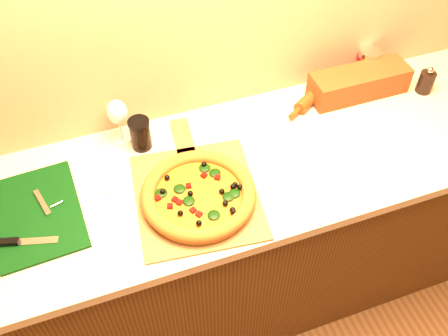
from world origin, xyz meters
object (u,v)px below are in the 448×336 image
pepper_grinder (426,81)px  coffee_canister (368,63)px  rolling_pin (316,93)px  pizza_peel (196,192)px  wine_glass (117,113)px  cutting_board (36,215)px  pizza (199,195)px  dark_jar (140,134)px

pepper_grinder → coffee_canister: (-0.17, 0.17, 0.02)m
coffee_canister → rolling_pin: bearing=-167.5°
pizza_peel → coffee_canister: (0.85, 0.36, 0.06)m
pizza_peel → wine_glass: (-0.18, 0.33, 0.12)m
cutting_board → coffee_canister: coffee_canister is taller
wine_glass → pizza_peel: bearing=-61.9°
pizza_peel → coffee_canister: 0.93m
coffee_canister → wine_glass: 1.03m
pizza → coffee_canister: bearing=24.9°
pepper_grinder → wine_glass: size_ratio=0.65×
pizza_peel → cutting_board: (-0.51, 0.08, 0.00)m
pepper_grinder → wine_glass: 1.21m
cutting_board → dark_jar: 0.44m
pizza → cutting_board: 0.53m
pizza_peel → pizza: size_ratio=1.66×
pizza_peel → pepper_grinder: size_ratio=5.27×
coffee_canister → dark_jar: coffee_canister is taller
cutting_board → coffee_canister: 1.39m
pizza_peel → dark_jar: 0.30m
pizza → wine_glass: 0.42m
cutting_board → wine_glass: size_ratio=2.16×
wine_glass → cutting_board: bearing=-143.4°
pepper_grinder → wine_glass: bearing=173.4°
pizza_peel → pizza: bearing=-86.3°
cutting_board → pepper_grinder: 1.54m
rolling_pin → dark_jar: dark_jar is taller
pizza_peel → coffee_canister: bearing=29.7°
coffee_canister → wine_glass: (-1.03, -0.03, 0.06)m
pizza → rolling_pin: (0.60, 0.34, -0.01)m
pizza → wine_glass: wine_glass is taller
pizza_peel → pizza: 0.05m
pizza_peel → wine_glass: wine_glass is taller
coffee_canister → dark_jar: (-0.97, -0.09, -0.00)m
cutting_board → wine_glass: (0.34, 0.25, 0.12)m
cutting_board → wine_glass: 0.44m
pizza_peel → pizza: (-0.00, -0.04, 0.03)m
cutting_board → dark_jar: dark_jar is taller
cutting_board → rolling_pin: size_ratio=1.21×
wine_glass → pepper_grinder: bearing=-6.6°
cutting_board → pepper_grinder: bearing=1.2°
pizza_peel → rolling_pin: size_ratio=1.92×
pepper_grinder → pizza: bearing=-167.4°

